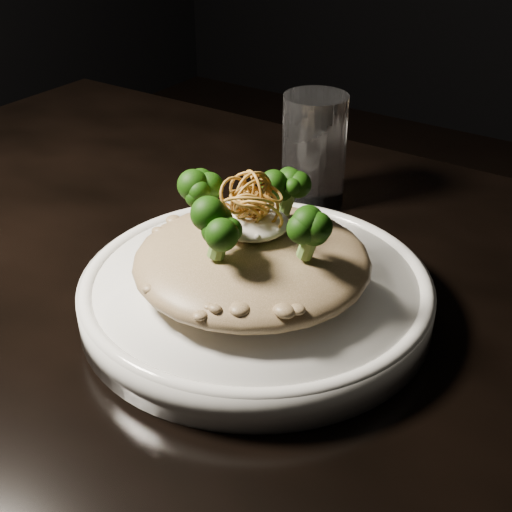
{
  "coord_description": "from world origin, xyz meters",
  "views": [
    {
      "loc": [
        0.37,
        -0.43,
        1.11
      ],
      "look_at": [
        0.08,
        -0.01,
        0.81
      ],
      "focal_mm": 50.0,
      "sensor_mm": 36.0,
      "label": 1
    }
  ],
  "objects": [
    {
      "name": "plate",
      "position": [
        0.08,
        -0.01,
        0.77
      ],
      "size": [
        0.3,
        0.3,
        0.03
      ],
      "primitive_type": "cylinder",
      "color": "white",
      "rests_on": "table"
    },
    {
      "name": "broccoli",
      "position": [
        0.08,
        -0.01,
        0.85
      ],
      "size": [
        0.14,
        0.14,
        0.05
      ],
      "primitive_type": null,
      "color": "black",
      "rests_on": "risotto"
    },
    {
      "name": "cheese",
      "position": [
        0.08,
        -0.0,
        0.83
      ],
      "size": [
        0.06,
        0.06,
        0.02
      ],
      "primitive_type": "ellipsoid",
      "color": "white",
      "rests_on": "risotto"
    },
    {
      "name": "risotto",
      "position": [
        0.08,
        -0.01,
        0.8
      ],
      "size": [
        0.2,
        0.2,
        0.04
      ],
      "primitive_type": "ellipsoid",
      "color": "brown",
      "rests_on": "plate"
    },
    {
      "name": "shallots",
      "position": [
        0.08,
        -0.01,
        0.86
      ],
      "size": [
        0.06,
        0.06,
        0.04
      ],
      "primitive_type": null,
      "color": "brown",
      "rests_on": "cheese"
    },
    {
      "name": "drinking_glass",
      "position": [
        0.01,
        0.21,
        0.81
      ],
      "size": [
        0.09,
        0.09,
        0.12
      ],
      "primitive_type": "cylinder",
      "rotation": [
        0.0,
        0.0,
        -0.3
      ],
      "color": "silver",
      "rests_on": "table"
    },
    {
      "name": "table",
      "position": [
        0.0,
        0.0,
        0.67
      ],
      "size": [
        1.1,
        0.8,
        0.75
      ],
      "color": "black",
      "rests_on": "ground"
    }
  ]
}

